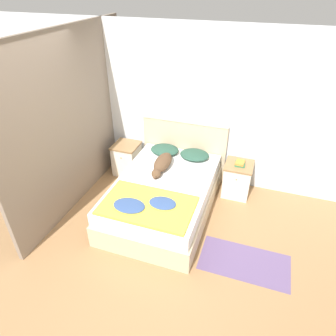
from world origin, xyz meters
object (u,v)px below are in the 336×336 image
object	(u,v)px
bed	(164,196)
pillow_left	(165,150)
nightstand_left	(127,158)
pillow_right	(195,155)
book_stack	(240,163)
nightstand_right	(237,179)
dog	(162,163)

from	to	relation	value
bed	pillow_left	xyz separation A→B (m)	(-0.26, 0.78, 0.34)
nightstand_left	pillow_right	distance (m)	1.29
nightstand_left	book_stack	world-z (taller)	book_stack
pillow_right	book_stack	distance (m)	0.74
pillow_left	book_stack	size ratio (longest dim) A/B	2.53
nightstand_right	pillow_right	size ratio (longest dim) A/B	1.19
pillow_right	dog	size ratio (longest dim) A/B	0.66
book_stack	nightstand_right	bearing A→B (deg)	130.35
pillow_left	book_stack	distance (m)	1.25
book_stack	pillow_right	bearing A→B (deg)	-179.54
bed	nightstand_right	bearing A→B (deg)	38.82
pillow_left	dog	world-z (taller)	dog
pillow_left	book_stack	xyz separation A→B (m)	(1.25, 0.01, -0.02)
nightstand_left	pillow_right	world-z (taller)	pillow_right
nightstand_right	book_stack	xyz separation A→B (m)	(0.01, -0.01, 0.31)
nightstand_left	book_stack	bearing A→B (deg)	-0.18
bed	book_stack	distance (m)	1.31
nightstand_right	pillow_right	bearing A→B (deg)	-179.05
pillow_left	pillow_right	bearing A→B (deg)	0.00
nightstand_right	book_stack	world-z (taller)	book_stack
pillow_left	pillow_right	distance (m)	0.52
nightstand_right	nightstand_left	bearing A→B (deg)	180.00
pillow_left	dog	distance (m)	0.49
nightstand_left	nightstand_right	size ratio (longest dim) A/B	1.00
dog	book_stack	bearing A→B (deg)	23.03
nightstand_left	book_stack	distance (m)	2.01
nightstand_right	pillow_left	distance (m)	1.29
pillow_right	book_stack	world-z (taller)	pillow_right
nightstand_left	dog	xyz separation A→B (m)	(0.86, -0.48, 0.36)
bed	dog	bearing A→B (deg)	112.42
pillow_left	nightstand_left	bearing A→B (deg)	179.05
dog	nightstand_left	bearing A→B (deg)	150.65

